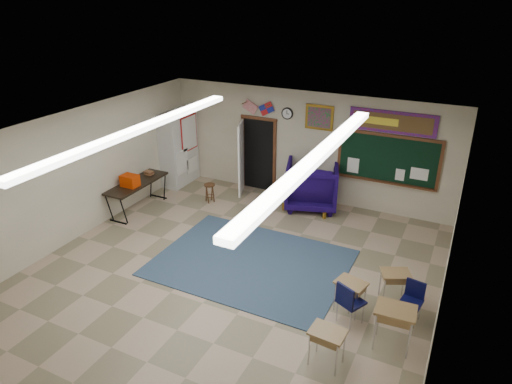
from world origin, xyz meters
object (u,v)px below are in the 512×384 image
at_px(student_desk_front_left, 350,295).
at_px(wooden_stool, 210,193).
at_px(folding_table, 138,195).
at_px(student_desk_front_right, 394,285).
at_px(wingback_armchair, 312,185).

height_order(student_desk_front_left, wooden_stool, student_desk_front_left).
bearing_deg(folding_table, student_desk_front_right, -8.55).
relative_size(wingback_armchair, student_desk_front_left, 2.17).
distance_m(student_desk_front_right, folding_table, 6.91).
height_order(student_desk_front_right, folding_table, folding_table).
relative_size(wingback_armchair, wooden_stool, 2.61).
height_order(wingback_armchair, wooden_stool, wingback_armchair).
distance_m(folding_table, wooden_stool, 1.92).
bearing_deg(student_desk_front_left, folding_table, -179.76).
height_order(student_desk_front_left, student_desk_front_right, same).
height_order(wingback_armchair, student_desk_front_right, wingback_armchair).
bearing_deg(student_desk_front_right, wingback_armchair, 106.56).
distance_m(wingback_armchair, student_desk_front_right, 4.24).
xyz_separation_m(student_desk_front_left, wooden_stool, (-4.73, 2.87, -0.08)).
distance_m(wingback_armchair, student_desk_front_left, 4.41).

